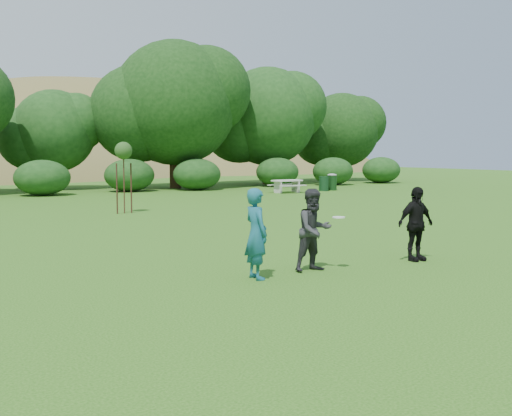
{
  "coord_description": "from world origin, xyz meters",
  "views": [
    {
      "loc": [
        -8.65,
        -10.23,
        2.55
      ],
      "look_at": [
        0.0,
        3.0,
        1.1
      ],
      "focal_mm": 45.0,
      "sensor_mm": 36.0,
      "label": 1
    }
  ],
  "objects_px": {
    "picnic_table": "(287,184)",
    "player_grey": "(314,230)",
    "trash_can_lidded": "(332,182)",
    "sapling": "(123,153)",
    "player_teal": "(256,234)",
    "trash_can_near": "(324,184)",
    "player_black": "(416,224)"
  },
  "relations": [
    {
      "from": "picnic_table",
      "to": "player_grey",
      "type": "bearing_deg",
      "value": -124.6
    },
    {
      "from": "trash_can_lidded",
      "to": "picnic_table",
      "type": "bearing_deg",
      "value": -175.15
    },
    {
      "from": "player_grey",
      "to": "sapling",
      "type": "distance_m",
      "value": 13.89
    },
    {
      "from": "picnic_table",
      "to": "trash_can_lidded",
      "type": "height_order",
      "value": "trash_can_lidded"
    },
    {
      "from": "player_grey",
      "to": "trash_can_lidded",
      "type": "bearing_deg",
      "value": 51.16
    },
    {
      "from": "player_teal",
      "to": "trash_can_lidded",
      "type": "distance_m",
      "value": 27.99
    },
    {
      "from": "trash_can_near",
      "to": "sapling",
      "type": "bearing_deg",
      "value": -157.3
    },
    {
      "from": "sapling",
      "to": "trash_can_lidded",
      "type": "bearing_deg",
      "value": 22.34
    },
    {
      "from": "player_grey",
      "to": "picnic_table",
      "type": "xyz_separation_m",
      "value": [
        13.9,
        20.15,
        -0.35
      ]
    },
    {
      "from": "picnic_table",
      "to": "trash_can_lidded",
      "type": "distance_m",
      "value": 3.72
    },
    {
      "from": "player_teal",
      "to": "player_black",
      "type": "height_order",
      "value": "player_teal"
    },
    {
      "from": "player_grey",
      "to": "picnic_table",
      "type": "relative_size",
      "value": 0.96
    },
    {
      "from": "picnic_table",
      "to": "player_black",
      "type": "bearing_deg",
      "value": -118.68
    },
    {
      "from": "trash_can_near",
      "to": "trash_can_lidded",
      "type": "bearing_deg",
      "value": 15.67
    },
    {
      "from": "sapling",
      "to": "picnic_table",
      "type": "relative_size",
      "value": 1.58
    },
    {
      "from": "player_teal",
      "to": "trash_can_lidded",
      "type": "bearing_deg",
      "value": -37.55
    },
    {
      "from": "player_grey",
      "to": "trash_can_near",
      "type": "distance_m",
      "value": 26.26
    },
    {
      "from": "picnic_table",
      "to": "sapling",
      "type": "bearing_deg",
      "value": -153.13
    },
    {
      "from": "trash_can_lidded",
      "to": "sapling",
      "type": "bearing_deg",
      "value": -157.66
    },
    {
      "from": "player_teal",
      "to": "sapling",
      "type": "height_order",
      "value": "sapling"
    },
    {
      "from": "trash_can_near",
      "to": "sapling",
      "type": "relative_size",
      "value": 0.32
    },
    {
      "from": "player_black",
      "to": "trash_can_lidded",
      "type": "relative_size",
      "value": 1.62
    },
    {
      "from": "player_grey",
      "to": "sapling",
      "type": "bearing_deg",
      "value": 86.67
    },
    {
      "from": "player_grey",
      "to": "player_black",
      "type": "xyz_separation_m",
      "value": [
        2.72,
        -0.29,
        -0.02
      ]
    },
    {
      "from": "player_grey",
      "to": "player_black",
      "type": "relative_size",
      "value": 1.02
    },
    {
      "from": "player_teal",
      "to": "sapling",
      "type": "relative_size",
      "value": 0.63
    },
    {
      "from": "picnic_table",
      "to": "trash_can_lidded",
      "type": "xyz_separation_m",
      "value": [
        3.71,
        0.31,
        0.02
      ]
    },
    {
      "from": "player_teal",
      "to": "player_black",
      "type": "xyz_separation_m",
      "value": [
        4.19,
        -0.26,
        -0.05
      ]
    },
    {
      "from": "player_grey",
      "to": "trash_can_near",
      "type": "xyz_separation_m",
      "value": [
        16.74,
        20.22,
        -0.42
      ]
    },
    {
      "from": "trash_can_near",
      "to": "sapling",
      "type": "xyz_separation_m",
      "value": [
        -15.5,
        -6.48,
        1.97
      ]
    },
    {
      "from": "sapling",
      "to": "picnic_table",
      "type": "bearing_deg",
      "value": 26.87
    },
    {
      "from": "player_grey",
      "to": "sapling",
      "type": "height_order",
      "value": "sapling"
    }
  ]
}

